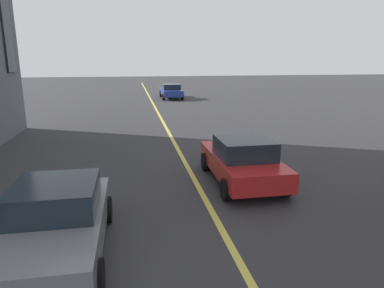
# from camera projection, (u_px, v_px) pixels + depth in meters

# --- Properties ---
(lane_centre_line) EXTENTS (80.00, 0.16, 0.01)m
(lane_centre_line) POSITION_uv_depth(u_px,v_px,m) (172.00, 138.00, 16.35)
(lane_centre_line) COLOR #D8C64C
(lane_centre_line) RESTS_ON ground_plane
(car_grey_far) EXTENTS (3.90, 1.89, 1.40)m
(car_grey_far) POSITION_uv_depth(u_px,v_px,m) (56.00, 221.00, 6.46)
(car_grey_far) COLOR slate
(car_grey_far) RESTS_ON ground_plane
(car_blue_oncoming) EXTENTS (4.40, 1.95, 1.37)m
(car_blue_oncoming) POSITION_uv_depth(u_px,v_px,m) (171.00, 91.00, 32.59)
(car_blue_oncoming) COLOR navy
(car_blue_oncoming) RESTS_ON ground_plane
(car_red_near) EXTENTS (3.90, 1.89, 1.40)m
(car_red_near) POSITION_uv_depth(u_px,v_px,m) (242.00, 160.00, 10.32)
(car_red_near) COLOR #B21E1E
(car_red_near) RESTS_ON ground_plane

